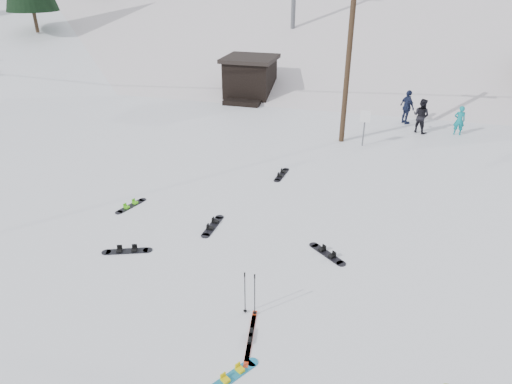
# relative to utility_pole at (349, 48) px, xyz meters

# --- Properties ---
(ground) EXTENTS (200.00, 200.00, 0.00)m
(ground) POSITION_rel_utility_pole_xyz_m (-2.00, -14.00, -4.68)
(ground) COLOR white
(ground) RESTS_ON ground
(ski_slope) EXTENTS (60.00, 85.24, 65.97)m
(ski_slope) POSITION_rel_utility_pole_xyz_m (-2.00, 41.00, -16.68)
(ski_slope) COLOR silver
(ski_slope) RESTS_ON ground
(ridge_left) EXTENTS (47.54, 95.03, 58.38)m
(ridge_left) POSITION_rel_utility_pole_xyz_m (-38.00, 34.00, -15.68)
(ridge_left) COLOR white
(ridge_left) RESTS_ON ground
(treeline_left) EXTENTS (20.00, 64.00, 10.00)m
(treeline_left) POSITION_rel_utility_pole_xyz_m (-36.00, 26.00, -4.68)
(treeline_left) COLOR black
(treeline_left) RESTS_ON ground
(treeline_crest) EXTENTS (50.00, 6.00, 10.00)m
(treeline_crest) POSITION_rel_utility_pole_xyz_m (-2.00, 72.00, -4.68)
(treeline_crest) COLOR black
(treeline_crest) RESTS_ON ski_slope
(utility_pole) EXTENTS (2.00, 0.26, 9.00)m
(utility_pole) POSITION_rel_utility_pole_xyz_m (0.00, 0.00, 0.00)
(utility_pole) COLOR #3A2819
(utility_pole) RESTS_ON ground
(trail_sign) EXTENTS (0.50, 0.09, 1.85)m
(trail_sign) POSITION_rel_utility_pole_xyz_m (1.10, -0.42, -3.41)
(trail_sign) COLOR #595B60
(trail_sign) RESTS_ON ground
(lift_hut) EXTENTS (3.40, 4.10, 2.75)m
(lift_hut) POSITION_rel_utility_pole_xyz_m (-7.00, 6.94, -3.32)
(lift_hut) COLOR black
(lift_hut) RESTS_ON ground
(hero_snowboard) EXTENTS (0.89, 1.26, 0.10)m
(hero_snowboard) POSITION_rel_utility_pole_xyz_m (-0.66, -15.92, -4.65)
(hero_snowboard) COLOR #1C85B6
(hero_snowboard) RESTS_ON ground
(hero_skis) EXTENTS (0.42, 1.92, 0.10)m
(hero_skis) POSITION_rel_utility_pole_xyz_m (-0.61, -14.68, -4.65)
(hero_skis) COLOR #AF2E11
(hero_skis) RESTS_ON ground
(ski_poles) EXTENTS (0.36, 0.09, 1.30)m
(ski_poles) POSITION_rel_utility_pole_xyz_m (-0.87, -13.85, -4.02)
(ski_poles) COLOR black
(ski_poles) RESTS_ON ground
(board_scatter_a) EXTENTS (1.52, 0.76, 0.11)m
(board_scatter_a) POSITION_rel_utility_pole_xyz_m (-5.48, -12.14, -4.65)
(board_scatter_a) COLOR black
(board_scatter_a) RESTS_ON ground
(board_scatter_b) EXTENTS (0.34, 1.63, 0.11)m
(board_scatter_b) POSITION_rel_utility_pole_xyz_m (-3.39, -9.93, -4.65)
(board_scatter_b) COLOR black
(board_scatter_b) RESTS_ON ground
(board_scatter_c) EXTENTS (0.63, 1.43, 0.10)m
(board_scatter_c) POSITION_rel_utility_pole_xyz_m (-6.91, -9.37, -4.65)
(board_scatter_c) COLOR black
(board_scatter_c) RESTS_ON ground
(board_scatter_d) EXTENTS (1.27, 1.10, 0.11)m
(board_scatter_d) POSITION_rel_utility_pole_xyz_m (0.71, -10.56, -4.65)
(board_scatter_d) COLOR black
(board_scatter_d) RESTS_ON ground
(board_scatter_f) EXTENTS (0.40, 1.55, 0.11)m
(board_scatter_f) POSITION_rel_utility_pole_xyz_m (-2.03, -5.03, -4.65)
(board_scatter_f) COLOR black
(board_scatter_f) RESTS_ON ground
(skier_teal) EXTENTS (0.58, 0.39, 1.57)m
(skier_teal) POSITION_rel_utility_pole_xyz_m (5.89, 2.71, -3.89)
(skier_teal) COLOR #0D7D85
(skier_teal) RESTS_ON ground
(skier_dark) EXTENTS (1.14, 1.07, 1.86)m
(skier_dark) POSITION_rel_utility_pole_xyz_m (3.91, 2.54, -3.75)
(skier_dark) COLOR black
(skier_dark) RESTS_ON ground
(skier_navy) EXTENTS (1.05, 1.19, 1.93)m
(skier_navy) POSITION_rel_utility_pole_xyz_m (3.21, 3.93, -3.72)
(skier_navy) COLOR #181F3C
(skier_navy) RESTS_ON ground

